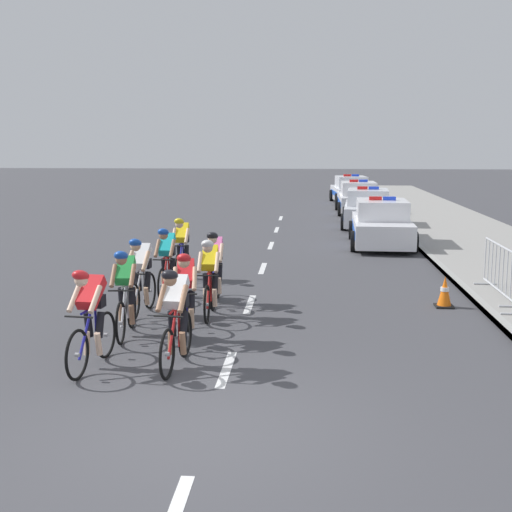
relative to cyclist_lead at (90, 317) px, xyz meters
The scene contains 19 objects.
ground_plane 2.91m from the cyclist_lead, 45.47° to the right, with size 160.00×160.00×0.00m, color #424247.
sidewalk_slab 14.88m from the cyclist_lead, 53.85° to the left, with size 4.41×60.00×0.12m, color gray.
kerb_edge 13.74m from the cyclist_lead, 61.04° to the left, with size 0.16×60.00×0.13m, color #9E9E99.
lane_markings_centre 8.40m from the cyclist_lead, 76.40° to the left, with size 0.14×25.60×0.01m.
cyclist_lead is the anchor object (origin of this frame).
cyclist_second 1.23m from the cyclist_lead, ahead, with size 0.44×1.72×1.56m.
cyclist_third 1.69m from the cyclist_lead, 88.20° to the left, with size 0.44×1.72×1.56m.
cyclist_fourth 1.88m from the cyclist_lead, 53.49° to the left, with size 0.45×1.72×1.56m.
cyclist_fifth 3.11m from the cyclist_lead, 90.63° to the left, with size 0.44×1.72×1.56m.
cyclist_sixth 3.31m from the cyclist_lead, 66.95° to the left, with size 0.42×1.72×1.56m.
cyclist_seventh 4.64m from the cyclist_lead, 88.20° to the left, with size 0.42×1.72×1.56m.
cyclist_eighth 4.32m from the cyclist_lead, 73.33° to the left, with size 0.42×1.72×1.56m.
cyclist_ninth 6.54m from the cyclist_lead, 89.04° to the left, with size 0.42×1.72×1.56m.
police_car_nearest 13.57m from the cyclist_lead, 66.04° to the left, with size 2.14×4.47×1.59m.
police_car_second 18.31m from the cyclist_lead, 72.48° to the left, with size 2.26×4.53×1.59m.
police_car_third 23.21m from the cyclist_lead, 76.27° to the left, with size 2.01×4.40×1.59m.
police_car_furthest 28.52m from the cyclist_lead, 78.85° to the left, with size 2.24×4.52×1.59m.
crowd_barrier_rear 8.62m from the cyclist_lead, 34.17° to the left, with size 0.52×2.32×1.07m.
traffic_cone_near 7.25m from the cyclist_lead, 35.39° to the left, with size 0.36×0.36×0.64m.
Camera 1 is at (1.14, -7.17, 3.27)m, focal length 46.82 mm.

